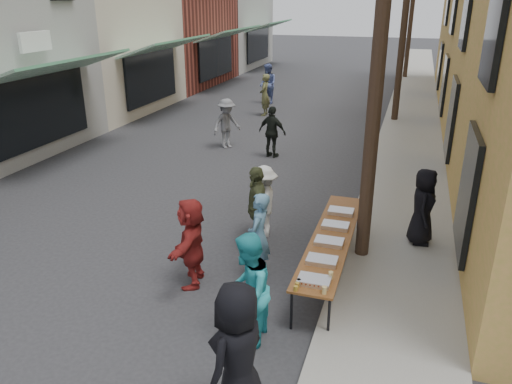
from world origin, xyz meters
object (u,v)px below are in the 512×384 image
Objects in this scene: serving_table at (332,238)px; guest_front_c at (248,291)px; utility_pole_mid at (406,5)px; catering_tray_sausage at (314,281)px; guest_front_a at (238,357)px; server at (423,206)px; utility_pole_near at (382,18)px; utility_pole_far at (413,1)px.

serving_table is 2.24× the size of guest_front_c.
serving_table is at bearing -92.24° from utility_pole_mid.
utility_pole_mid is at bearing 88.01° from catering_tray_sausage.
guest_front_a reaches higher than serving_table.
guest_front_a reaches higher than server.
serving_table is 1.65m from catering_tray_sausage.
utility_pole_near reaches higher than server.
utility_pole_mid reaches higher than server.
server is (2.04, 5.43, -0.06)m from guest_front_a.
utility_pole_far is (0.00, 12.00, 0.00)m from utility_pole_mid.
guest_front_a is (-0.47, -2.17, 0.16)m from catering_tray_sausage.
guest_front_a is at bearing -97.04° from serving_table.
utility_pole_near is 5.66× the size of server.
server is (1.07, 0.84, -3.61)m from utility_pole_near.
utility_pole_far is at bearing 88.84° from serving_table.
utility_pole_mid is 13.33m from serving_table.
serving_table is at bearing 136.06° from server.
utility_pole_near is 4.71× the size of guest_front_a.
serving_table is 2.52× the size of server.
guest_front_a is (-0.97, -16.59, -3.55)m from utility_pole_mid.
utility_pole_near and utility_pole_mid have the same top height.
utility_pole_near reaches higher than serving_table.
server is (1.07, -11.16, -3.61)m from utility_pole_mid.
guest_front_c is (-0.36, 1.43, -0.06)m from guest_front_a.
guest_front_c is at bearing -112.86° from utility_pole_near.
guest_front_a is 1.48m from guest_front_c.
utility_pole_mid is 16.99m from guest_front_a.
guest_front_c is at bearing -95.02° from utility_pole_mid.
guest_front_c reaches higher than server.
catering_tray_sausage is 0.28× the size of guest_front_c.
serving_table is at bearing -123.14° from utility_pole_near.
utility_pole_mid and utility_pole_far have the same top height.
utility_pole_far is at bearing 88.92° from catering_tray_sausage.
utility_pole_near is 2.25× the size of serving_table.
utility_pole_mid reaches higher than guest_front_a.
server is (1.57, 3.26, 0.10)m from catering_tray_sausage.
utility_pole_far is at bearing 90.00° from utility_pole_near.
guest_front_c is (-1.33, -3.15, -3.61)m from utility_pole_near.
utility_pole_near is 18.00× the size of catering_tray_sausage.
utility_pole_mid is 18.00× the size of catering_tray_sausage.
guest_front_c is 1.12× the size of server.
serving_table is (-0.50, -24.77, -3.79)m from utility_pole_far.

